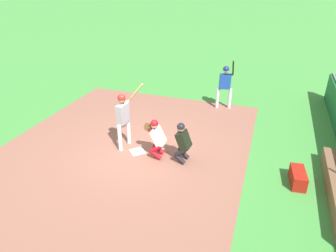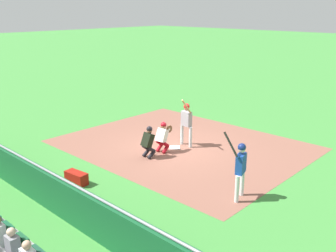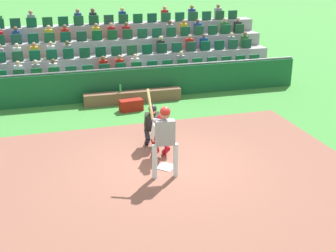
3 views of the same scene
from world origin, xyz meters
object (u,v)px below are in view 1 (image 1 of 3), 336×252
(catcher_crouching, at_px, (156,136))
(equipment_duffel_bag, at_px, (298,177))
(home_plate_marker, at_px, (137,151))
(batter_at_plate, at_px, (123,114))
(on_deck_batter, at_px, (225,82))
(home_plate_umpire, at_px, (182,141))

(catcher_crouching, distance_m, equipment_duffel_bag, 4.18)
(home_plate_marker, xyz_separation_m, equipment_duffel_bag, (-0.07, -4.83, 0.19))
(home_plate_marker, height_order, equipment_duffel_bag, equipment_duffel_bag)
(catcher_crouching, bearing_deg, batter_at_plate, 79.90)
(catcher_crouching, height_order, equipment_duffel_bag, catcher_crouching)
(equipment_duffel_bag, distance_m, on_deck_batter, 5.48)
(batter_at_plate, relative_size, home_plate_umpire, 1.69)
(home_plate_umpire, bearing_deg, on_deck_batter, -5.83)
(catcher_crouching, xyz_separation_m, equipment_duffel_bag, (-0.04, -4.14, -0.51))
(on_deck_batter, bearing_deg, equipment_duffel_bag, -148.08)
(batter_at_plate, relative_size, on_deck_batter, 1.00)
(on_deck_batter, bearing_deg, home_plate_marker, 156.36)
(equipment_duffel_bag, height_order, on_deck_batter, on_deck_batter)
(batter_at_plate, xyz_separation_m, equipment_duffel_bag, (-0.25, -5.35, -0.97))
(batter_at_plate, height_order, home_plate_umpire, batter_at_plate)
(home_plate_marker, distance_m, on_deck_batter, 5.05)
(home_plate_marker, xyz_separation_m, batter_at_plate, (0.19, 0.52, 1.16))
(home_plate_umpire, distance_m, equipment_duffel_bag, 3.35)
(equipment_duffel_bag, bearing_deg, home_plate_umpire, 82.27)
(home_plate_marker, distance_m, batter_at_plate, 1.29)
(home_plate_marker, relative_size, on_deck_batter, 0.20)
(home_plate_marker, relative_size, home_plate_umpire, 0.34)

